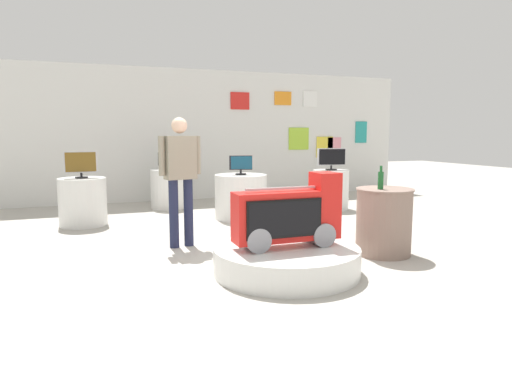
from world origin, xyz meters
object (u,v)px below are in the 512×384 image
at_px(tv_on_left_rear, 332,158).
at_px(tv_on_right_rear, 241,164).
at_px(display_pedestal_right_rear, 241,197).
at_px(tv_on_center_rear, 81,163).
at_px(tv_on_far_right, 169,160).
at_px(display_pedestal_far_right, 169,189).
at_px(display_pedestal_center_rear, 83,202).
at_px(display_pedestal_left_rear, 331,190).
at_px(bottle_on_side_table, 381,180).
at_px(main_display_pedestal, 286,260).
at_px(novelty_firetruck_tv, 289,217).
at_px(shopper_browsing_near_truck, 180,172).
at_px(side_table_round, 384,221).

relative_size(tv_on_left_rear, tv_on_right_rear, 1.44).
bearing_deg(display_pedestal_right_rear, tv_on_center_rear, 173.16).
relative_size(tv_on_center_rear, tv_on_right_rear, 1.28).
bearing_deg(tv_on_far_right, tv_on_left_rear, -23.09).
relative_size(tv_on_left_rear, tv_on_far_right, 1.35).
xyz_separation_m(display_pedestal_far_right, tv_on_far_right, (-0.00, -0.00, 0.56)).
bearing_deg(display_pedestal_center_rear, display_pedestal_left_rear, 0.13).
height_order(tv_on_left_rear, display_pedestal_center_rear, tv_on_left_rear).
bearing_deg(bottle_on_side_table, tv_on_far_right, 111.94).
xyz_separation_m(main_display_pedestal, tv_on_right_rear, (0.51, 3.06, 0.79)).
bearing_deg(bottle_on_side_table, main_display_pedestal, -169.81).
bearing_deg(main_display_pedestal, novelty_firetruck_tv, -17.55).
relative_size(novelty_firetruck_tv, tv_on_far_right, 2.73).
bearing_deg(display_pedestal_far_right, novelty_firetruck_tv, -84.14).
height_order(novelty_firetruck_tv, shopper_browsing_near_truck, shopper_browsing_near_truck).
relative_size(side_table_round, shopper_browsing_near_truck, 0.48).
bearing_deg(tv_on_center_rear, tv_on_far_right, 38.33).
bearing_deg(tv_on_far_right, display_pedestal_center_rear, -141.76).
xyz_separation_m(main_display_pedestal, tv_on_far_right, (-0.45, 4.61, 0.80)).
distance_m(side_table_round, bottle_on_side_table, 0.51).
bearing_deg(tv_on_far_right, tv_on_center_rear, -141.67).
bearing_deg(bottle_on_side_table, tv_on_center_rear, 136.82).
relative_size(main_display_pedestal, tv_on_far_right, 3.70).
height_order(tv_on_center_rear, tv_on_far_right, tv_on_center_rear).
relative_size(display_pedestal_right_rear, tv_on_far_right, 2.15).
bearing_deg(novelty_firetruck_tv, side_table_round, 11.42).
distance_m(novelty_firetruck_tv, display_pedestal_right_rear, 3.12).
xyz_separation_m(display_pedestal_right_rear, tv_on_right_rear, (0.00, -0.00, 0.55)).
xyz_separation_m(display_pedestal_center_rear, shopper_browsing_near_truck, (1.21, -1.89, 0.59)).
height_order(tv_on_right_rear, tv_on_far_right, tv_on_far_right).
distance_m(display_pedestal_far_right, tv_on_far_right, 0.56).
distance_m(tv_on_center_rear, side_table_round, 4.66).
relative_size(novelty_firetruck_tv, display_pedestal_far_right, 1.50).
distance_m(main_display_pedestal, display_pedestal_center_rear, 3.94).
xyz_separation_m(display_pedestal_far_right, bottle_on_side_table, (1.76, -4.38, 0.54)).
distance_m(bottle_on_side_table, shopper_browsing_near_truck, 2.47).
distance_m(display_pedestal_left_rear, display_pedestal_center_rear, 4.47).
height_order(bottle_on_side_table, shopper_browsing_near_truck, shopper_browsing_near_truck).
bearing_deg(novelty_firetruck_tv, display_pedestal_right_rear, 80.92).
bearing_deg(tv_on_left_rear, tv_on_far_right, 156.91).
relative_size(tv_on_center_rear, display_pedestal_far_right, 0.65).
bearing_deg(tv_on_left_rear, main_display_pedestal, -125.87).
height_order(tv_on_left_rear, shopper_browsing_near_truck, shopper_browsing_near_truck).
height_order(display_pedestal_center_rear, side_table_round, side_table_round).
xyz_separation_m(main_display_pedestal, display_pedestal_right_rear, (0.51, 3.06, 0.24)).
bearing_deg(shopper_browsing_near_truck, tv_on_far_right, 83.35).
xyz_separation_m(display_pedestal_center_rear, tv_on_right_rear, (2.54, -0.31, 0.55)).
relative_size(display_pedestal_right_rear, tv_on_right_rear, 2.31).
distance_m(display_pedestal_right_rear, side_table_round, 2.93).
height_order(novelty_firetruck_tv, tv_on_left_rear, tv_on_left_rear).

